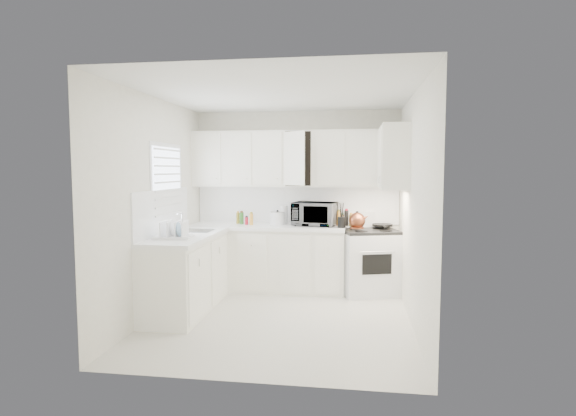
% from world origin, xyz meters
% --- Properties ---
extents(floor, '(3.20, 3.20, 0.00)m').
position_xyz_m(floor, '(0.00, 0.00, 0.00)').
color(floor, silver).
rests_on(floor, ground).
extents(ceiling, '(3.20, 3.20, 0.00)m').
position_xyz_m(ceiling, '(0.00, 0.00, 2.60)').
color(ceiling, white).
rests_on(ceiling, ground).
extents(wall_back, '(3.00, 0.00, 3.00)m').
position_xyz_m(wall_back, '(0.00, 1.60, 1.30)').
color(wall_back, white).
rests_on(wall_back, ground).
extents(wall_front, '(3.00, 0.00, 3.00)m').
position_xyz_m(wall_front, '(0.00, -1.60, 1.30)').
color(wall_front, white).
rests_on(wall_front, ground).
extents(wall_left, '(0.00, 3.20, 3.20)m').
position_xyz_m(wall_left, '(-1.50, 0.00, 1.30)').
color(wall_left, white).
rests_on(wall_left, ground).
extents(wall_right, '(0.00, 3.20, 3.20)m').
position_xyz_m(wall_right, '(1.50, 0.00, 1.30)').
color(wall_right, white).
rests_on(wall_right, ground).
extents(window_blinds, '(0.06, 0.96, 1.06)m').
position_xyz_m(window_blinds, '(-1.48, 0.35, 1.55)').
color(window_blinds, white).
rests_on(window_blinds, wall_left).
extents(lower_cabinets_back, '(2.22, 0.60, 0.90)m').
position_xyz_m(lower_cabinets_back, '(-0.39, 1.30, 0.45)').
color(lower_cabinets_back, white).
rests_on(lower_cabinets_back, floor).
extents(lower_cabinets_left, '(0.60, 1.60, 0.90)m').
position_xyz_m(lower_cabinets_left, '(-1.20, 0.20, 0.45)').
color(lower_cabinets_left, white).
rests_on(lower_cabinets_left, floor).
extents(countertop_back, '(2.24, 0.64, 0.05)m').
position_xyz_m(countertop_back, '(-0.39, 1.29, 0.93)').
color(countertop_back, white).
rests_on(countertop_back, lower_cabinets_back).
extents(countertop_left, '(0.64, 1.62, 0.05)m').
position_xyz_m(countertop_left, '(-1.19, 0.20, 0.93)').
color(countertop_left, white).
rests_on(countertop_left, lower_cabinets_left).
extents(backsplash_back, '(2.98, 0.02, 0.55)m').
position_xyz_m(backsplash_back, '(0.00, 1.59, 1.23)').
color(backsplash_back, white).
rests_on(backsplash_back, wall_back).
extents(backsplash_left, '(0.02, 1.60, 0.55)m').
position_xyz_m(backsplash_left, '(-1.49, 0.20, 1.23)').
color(backsplash_left, white).
rests_on(backsplash_left, wall_left).
extents(upper_cabinets_back, '(3.00, 0.33, 0.80)m').
position_xyz_m(upper_cabinets_back, '(0.00, 1.44, 1.50)').
color(upper_cabinets_back, white).
rests_on(upper_cabinets_back, wall_back).
extents(upper_cabinets_right, '(0.33, 0.90, 0.80)m').
position_xyz_m(upper_cabinets_right, '(1.33, 0.82, 1.50)').
color(upper_cabinets_right, white).
rests_on(upper_cabinets_right, wall_right).
extents(sink, '(0.42, 0.38, 0.30)m').
position_xyz_m(sink, '(-1.19, 0.55, 1.07)').
color(sink, gray).
rests_on(sink, countertop_left).
extents(stove, '(0.90, 0.81, 1.16)m').
position_xyz_m(stove, '(1.07, 1.29, 0.58)').
color(stove, white).
rests_on(stove, floor).
extents(tea_kettle, '(0.33, 0.30, 0.26)m').
position_xyz_m(tea_kettle, '(0.89, 1.13, 1.07)').
color(tea_kettle, brown).
rests_on(tea_kettle, stove).
extents(frying_pan, '(0.32, 0.51, 0.04)m').
position_xyz_m(frying_pan, '(1.25, 1.45, 0.97)').
color(frying_pan, black).
rests_on(frying_pan, stove).
extents(microwave, '(0.65, 0.44, 0.41)m').
position_xyz_m(microwave, '(0.29, 1.34, 1.15)').
color(microwave, gray).
rests_on(microwave, countertop_back).
extents(rice_cooker, '(0.25, 0.25, 0.21)m').
position_xyz_m(rice_cooker, '(-0.25, 1.36, 1.06)').
color(rice_cooker, white).
rests_on(rice_cooker, countertop_back).
extents(paper_towel, '(0.12, 0.12, 0.27)m').
position_xyz_m(paper_towel, '(-0.17, 1.45, 1.08)').
color(paper_towel, white).
rests_on(paper_towel, countertop_back).
extents(utensil_crock, '(0.15, 0.15, 0.36)m').
position_xyz_m(utensil_crock, '(0.68, 1.13, 1.13)').
color(utensil_crock, black).
rests_on(utensil_crock, countertop_back).
extents(dish_rack, '(0.45, 0.36, 0.23)m').
position_xyz_m(dish_rack, '(-1.23, -0.11, 1.07)').
color(dish_rack, white).
rests_on(dish_rack, countertop_left).
extents(spice_left_0, '(0.06, 0.06, 0.13)m').
position_xyz_m(spice_left_0, '(-0.85, 1.42, 1.02)').
color(spice_left_0, olive).
rests_on(spice_left_0, countertop_back).
extents(spice_left_1, '(0.06, 0.06, 0.13)m').
position_xyz_m(spice_left_1, '(-0.78, 1.33, 1.02)').
color(spice_left_1, '#307226').
rests_on(spice_left_1, countertop_back).
extents(spice_left_2, '(0.06, 0.06, 0.13)m').
position_xyz_m(spice_left_2, '(-0.70, 1.42, 1.02)').
color(spice_left_2, red).
rests_on(spice_left_2, countertop_back).
extents(spice_left_3, '(0.06, 0.06, 0.13)m').
position_xyz_m(spice_left_3, '(-0.62, 1.33, 1.02)').
color(spice_left_3, gold).
rests_on(spice_left_3, countertop_back).
extents(sauce_right_0, '(0.06, 0.06, 0.19)m').
position_xyz_m(sauce_right_0, '(0.58, 1.46, 1.05)').
color(sauce_right_0, red).
rests_on(sauce_right_0, countertop_back).
extents(sauce_right_1, '(0.06, 0.06, 0.19)m').
position_xyz_m(sauce_right_1, '(0.64, 1.40, 1.05)').
color(sauce_right_1, gold).
rests_on(sauce_right_1, countertop_back).
extents(sauce_right_2, '(0.06, 0.06, 0.19)m').
position_xyz_m(sauce_right_2, '(0.69, 1.46, 1.05)').
color(sauce_right_2, '#573919').
rests_on(sauce_right_2, countertop_back).
extents(sauce_right_3, '(0.06, 0.06, 0.19)m').
position_xyz_m(sauce_right_3, '(0.74, 1.40, 1.05)').
color(sauce_right_3, black).
rests_on(sauce_right_3, countertop_back).
extents(sauce_right_4, '(0.06, 0.06, 0.19)m').
position_xyz_m(sauce_right_4, '(0.80, 1.46, 1.05)').
color(sauce_right_4, olive).
rests_on(sauce_right_4, countertop_back).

